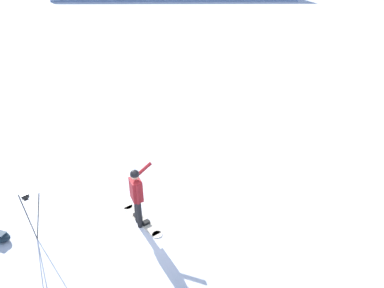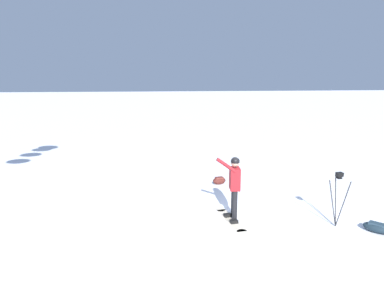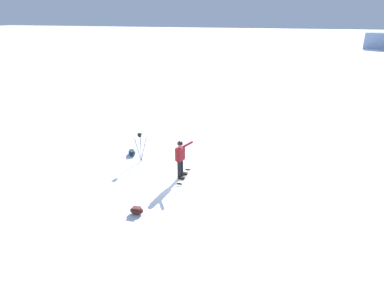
{
  "view_description": "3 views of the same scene",
  "coord_description": "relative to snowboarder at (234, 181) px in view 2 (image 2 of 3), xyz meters",
  "views": [
    {
      "loc": [
        6.23,
        -2.61,
        6.21
      ],
      "look_at": [
        0.3,
        2.01,
        2.21
      ],
      "focal_mm": 31.66,
      "sensor_mm": 36.0,
      "label": 1
    },
    {
      "loc": [
        -8.22,
        3.77,
        3.6
      ],
      "look_at": [
        0.23,
        1.66,
        2.02
      ],
      "focal_mm": 31.15,
      "sensor_mm": 36.0,
      "label": 2
    },
    {
      "loc": [
        11.97,
        4.69,
        6.7
      ],
      "look_at": [
        0.16,
        1.25,
        1.8
      ],
      "focal_mm": 30.95,
      "sensor_mm": 36.0,
      "label": 3
    }
  ],
  "objects": [
    {
      "name": "ground_plane",
      "position": [
        0.24,
        -0.62,
        -1.05
      ],
      "size": [
        300.0,
        300.0,
        0.0
      ],
      "primitive_type": "plane",
      "color": "white"
    },
    {
      "name": "snowboarder",
      "position": [
        0.0,
        0.0,
        0.0
      ],
      "size": [
        0.46,
        0.73,
        1.74
      ],
      "color": "black",
      "rests_on": "ground_plane"
    },
    {
      "name": "snowboard",
      "position": [
        -0.09,
        0.11,
        -1.02
      ],
      "size": [
        1.77,
        0.31,
        0.1
      ],
      "color": "beige",
      "rests_on": "ground_plane"
    },
    {
      "name": "gear_bag_large",
      "position": [
        -1.66,
        -3.12,
        -0.92
      ],
      "size": [
        0.75,
        0.65,
        0.24
      ],
      "color": "#192833",
      "rests_on": "ground_plane"
    },
    {
      "name": "camera_tripod",
      "position": [
        -1.09,
        -2.36,
        -0.03
      ],
      "size": [
        0.63,
        0.47,
        1.43
      ],
      "color": "#262628",
      "rests_on": "ground_plane"
    },
    {
      "name": "gear_bag_small",
      "position": [
        3.1,
        -0.64,
        -0.91
      ],
      "size": [
        0.35,
        0.51,
        0.26
      ],
      "color": "#4C1E19",
      "rests_on": "ground_plane"
    }
  ]
}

